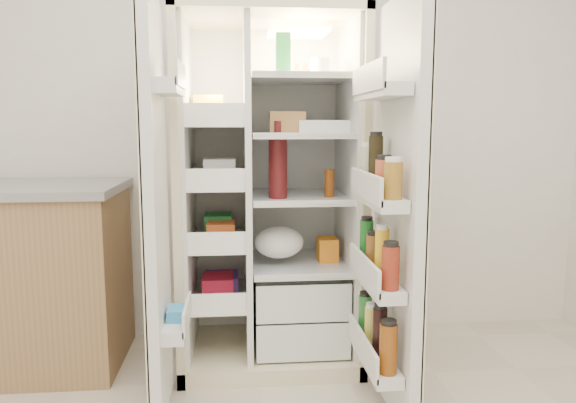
{
  "coord_description": "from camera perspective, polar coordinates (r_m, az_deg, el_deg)",
  "views": [
    {
      "loc": [
        -0.1,
        -1.22,
        1.25
      ],
      "look_at": [
        0.14,
        1.25,
        0.9
      ],
      "focal_mm": 34.0,
      "sensor_mm": 36.0,
      "label": 1
    }
  ],
  "objects": [
    {
      "name": "refrigerator",
      "position": [
        2.92,
        -1.75,
        -2.0
      ],
      "size": [
        0.92,
        0.7,
        1.8
      ],
      "color": "beige",
      "rests_on": "floor"
    },
    {
      "name": "fridge_door",
      "position": [
        2.3,
        11.04,
        -1.77
      ],
      "size": [
        0.17,
        0.58,
        1.72
      ],
      "color": "silver",
      "rests_on": "floor"
    },
    {
      "name": "freezer_door",
      "position": [
        2.32,
        -13.58,
        -1.12
      ],
      "size": [
        0.15,
        0.4,
        1.72
      ],
      "color": "silver",
      "rests_on": "floor"
    },
    {
      "name": "wall_back",
      "position": [
        3.22,
        -3.71,
        9.78
      ],
      "size": [
        4.0,
        0.02,
        2.7
      ],
      "primitive_type": "cube",
      "color": "white",
      "rests_on": "floor"
    }
  ]
}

